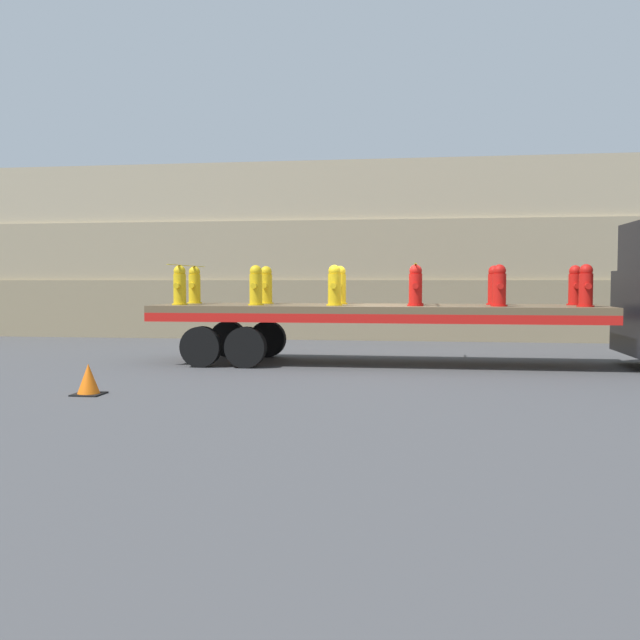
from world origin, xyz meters
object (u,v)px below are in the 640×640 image
fire_hydrant_yellow_near_1 (256,286)px  fire_hydrant_red_far_5 (575,286)px  fire_hydrant_yellow_far_1 (266,285)px  fire_hydrant_red_near_5 (586,286)px  fire_hydrant_yellow_far_2 (340,286)px  fire_hydrant_red_near_3 (416,286)px  fire_hydrant_red_far_3 (416,286)px  flatbed_trailer (349,315)px  traffic_cone (88,380)px  fire_hydrant_yellow_far_0 (195,285)px  fire_hydrant_red_near_4 (499,286)px  fire_hydrant_yellow_near_2 (334,286)px  fire_hydrant_red_far_4 (494,286)px  fire_hydrant_yellow_near_0 (180,286)px

fire_hydrant_yellow_near_1 → fire_hydrant_red_far_5: size_ratio=1.00×
fire_hydrant_yellow_far_1 → fire_hydrant_red_near_5: same height
fire_hydrant_yellow_far_2 → fire_hydrant_yellow_near_1: bearing=-148.9°
fire_hydrant_red_near_3 → fire_hydrant_red_far_3: same height
flatbed_trailer → traffic_cone: size_ratio=19.34×
fire_hydrant_yellow_far_0 → fire_hydrant_red_far_3: size_ratio=1.00×
fire_hydrant_red_near_4 → fire_hydrant_red_far_3: bearing=148.9°
fire_hydrant_yellow_far_1 → fire_hydrant_yellow_near_1: bearing=-90.0°
fire_hydrant_yellow_near_2 → fire_hydrant_red_near_4: (3.67, 0.00, 0.00)m
fire_hydrant_red_near_3 → fire_hydrant_red_far_4: size_ratio=1.00×
fire_hydrant_red_far_3 → fire_hydrant_red_near_4: bearing=-31.1°
fire_hydrant_red_near_5 → fire_hydrant_yellow_near_0: bearing=180.0°
fire_hydrant_yellow_far_1 → fire_hydrant_yellow_far_0: bearing=180.0°
fire_hydrant_yellow_far_1 → fire_hydrant_red_near_5: (7.34, -1.11, 0.00)m
fire_hydrant_yellow_far_0 → fire_hydrant_yellow_far_2: 3.67m
fire_hydrant_red_far_4 → fire_hydrant_red_far_5: size_ratio=1.00×
fire_hydrant_yellow_far_1 → fire_hydrant_yellow_far_2: same height
fire_hydrant_yellow_far_1 → fire_hydrant_yellow_far_2: 1.84m
fire_hydrant_yellow_near_0 → fire_hydrant_red_far_5: 9.24m
fire_hydrant_red_near_4 → fire_hydrant_red_far_4: 1.11m
fire_hydrant_yellow_far_1 → fire_hydrant_red_far_5: 7.34m
fire_hydrant_red_far_5 → fire_hydrant_yellow_near_1: bearing=-171.4°
fire_hydrant_yellow_far_2 → fire_hydrant_red_near_5: 5.62m
fire_hydrant_yellow_far_2 → fire_hydrant_red_far_4: (3.67, 0.00, 0.00)m
fire_hydrant_yellow_near_0 → fire_hydrant_yellow_near_2: (3.67, 0.00, 0.00)m
fire_hydrant_yellow_near_2 → fire_hydrant_yellow_far_2: size_ratio=1.00×
fire_hydrant_yellow_near_1 → fire_hydrant_red_far_3: bearing=16.8°
fire_hydrant_yellow_near_0 → fire_hydrant_red_near_5: 9.18m
fire_hydrant_yellow_near_2 → fire_hydrant_red_near_4: same height
fire_hydrant_yellow_near_0 → fire_hydrant_red_far_3: size_ratio=1.00×
fire_hydrant_red_far_4 → fire_hydrant_red_near_4: bearing=-90.0°
fire_hydrant_yellow_near_0 → fire_hydrant_red_far_4: (7.34, 1.11, 0.00)m
fire_hydrant_red_far_4 → traffic_cone: 9.50m
fire_hydrant_yellow_near_2 → fire_hydrant_red_near_3: same height
flatbed_trailer → fire_hydrant_red_far_3: (1.54, 0.55, 0.70)m
flatbed_trailer → fire_hydrant_red_far_4: 3.50m
fire_hydrant_yellow_far_2 → fire_hydrant_red_near_5: bearing=-11.4°
fire_hydrant_red_near_4 → fire_hydrant_red_far_5: same height
fire_hydrant_yellow_far_1 → fire_hydrant_red_far_4: (5.51, 0.00, 0.00)m
fire_hydrant_yellow_near_0 → fire_hydrant_yellow_far_2: size_ratio=1.00×
fire_hydrant_red_near_4 → traffic_cone: 8.86m
fire_hydrant_yellow_near_0 → fire_hydrant_yellow_far_2: 3.83m
fire_hydrant_yellow_near_1 → fire_hydrant_red_near_3: bearing=0.0°
fire_hydrant_red_near_4 → fire_hydrant_yellow_near_0: bearing=180.0°
fire_hydrant_red_near_4 → fire_hydrant_red_far_5: (1.84, 1.11, 0.00)m
fire_hydrant_yellow_near_0 → fire_hydrant_red_near_3: same height
flatbed_trailer → fire_hydrant_red_near_4: (3.38, -0.55, 0.70)m
fire_hydrant_red_near_5 → traffic_cone: bearing=-152.8°
fire_hydrant_yellow_near_0 → fire_hydrant_red_near_5: bearing=0.0°
fire_hydrant_red_far_3 → traffic_cone: (-5.50, -5.82, -1.58)m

